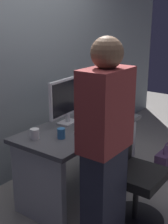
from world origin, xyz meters
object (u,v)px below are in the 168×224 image
office_chair (131,176)px  handbag (165,162)px  desk (80,147)px  person_at_desk (105,150)px  cup_near_keyboard (61,133)px  keyboard (92,127)px  monitor (67,98)px  cup_by_monitor (35,134)px  mouse (109,118)px  book_stack (93,106)px

office_chair → handbag: bearing=3.9°
desk → office_chair: 0.64m
person_at_desk → cup_near_keyboard: person_at_desk is taller
desk → keyboard: 0.28m
monitor → cup_by_monitor: 0.54m
person_at_desk → handbag: bearing=2.8°
mouse → keyboard: bearing=-177.6°
office_chair → handbag: 1.05m
person_at_desk → mouse: person_at_desk is taller
desk → cup_by_monitor: cup_by_monitor is taller
desk → monitor: (-0.01, 0.14, 0.49)m
office_chair → keyboard: (0.11, 0.49, 0.31)m
desk → monitor: bearing=93.4°
monitor → cup_near_keyboard: (-0.34, -0.21, -0.21)m
office_chair → monitor: monitor is taller
desk → cup_by_monitor: size_ratio=14.23×
handbag → keyboard: bearing=155.0°
cup_by_monitor → handbag: cup_by_monitor is taller
cup_near_keyboard → office_chair: bearing=-66.3°
person_at_desk → keyboard: size_ratio=3.81×
cup_near_keyboard → book_stack: bearing=16.4°
keyboard → book_stack: size_ratio=2.07×
cup_near_keyboard → cup_by_monitor: (-0.15, 0.18, 0.00)m
office_chair → monitor: (0.09, 0.77, 0.56)m
monitor → mouse: monitor is taller
cup_near_keyboard → book_stack: (0.84, 0.25, 0.01)m
handbag → desk: bearing=148.2°
book_stack → handbag: size_ratio=0.55×
keyboard → book_stack: book_stack is taller
desk → person_at_desk: 0.90m
office_chair → cup_by_monitor: size_ratio=10.03×
office_chair → handbag: (1.01, 0.07, -0.29)m
keyboard → mouse: (0.31, 0.01, 0.01)m
office_chair → mouse: bearing=49.6°
book_stack → mouse: bearing=-117.8°
person_at_desk → cup_by_monitor: 0.75m
keyboard → book_stack: (0.48, 0.33, 0.05)m
person_at_desk → handbag: 1.61m
monitor → cup_near_keyboard: monitor is taller
desk → cup_near_keyboard: bearing=-170.2°
office_chair → book_stack: size_ratio=4.53×
keyboard → handbag: 1.16m
desk → cup_near_keyboard: cup_near_keyboard is taller
monitor → handbag: size_ratio=1.43×
office_chair → cup_by_monitor: bearing=118.2°
handbag → cup_by_monitor: bearing=154.4°
cup_near_keyboard → cup_by_monitor: 0.23m
desk → mouse: bearing=-21.9°
cup_near_keyboard → desk: bearing=9.8°
monitor → mouse: (0.33, -0.27, -0.24)m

